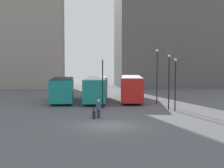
# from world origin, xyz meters

# --- Properties ---
(ground_plane) EXTENTS (160.00, 160.00, 0.00)m
(ground_plane) POSITION_xyz_m (0.00, 0.00, 0.00)
(ground_plane) COLOR #56565B
(building_block_right) EXTENTS (20.39, 13.41, 26.17)m
(building_block_right) POSITION_xyz_m (15.79, 41.94, 13.09)
(building_block_right) COLOR #5B5656
(building_block_right) RESTS_ON ground_plane
(bus_0) EXTENTS (2.66, 9.29, 2.91)m
(bus_0) POSITION_xyz_m (-4.30, 15.66, 1.58)
(bus_0) COLOR #19847F
(bus_0) RESTS_ON ground_plane
(bus_1) EXTENTS (3.59, 10.63, 2.95)m
(bus_1) POSITION_xyz_m (-0.16, 15.57, 1.61)
(bus_1) COLOR #19847F
(bus_1) RESTS_ON ground_plane
(bus_2) EXTENTS (4.12, 11.44, 3.07)m
(bus_2) POSITION_xyz_m (4.32, 16.27, 1.68)
(bus_2) COLOR red
(bus_2) RESTS_ON ground_plane
(traveler) EXTENTS (0.54, 0.54, 1.60)m
(traveler) POSITION_xyz_m (-0.61, 3.29, 0.95)
(traveler) COLOR #382D4C
(traveler) RESTS_ON ground_plane
(suitcase) EXTENTS (0.28, 0.36, 0.95)m
(suitcase) POSITION_xyz_m (-1.02, 2.97, 0.34)
(suitcase) COLOR black
(suitcase) RESTS_ON ground_plane
(lamp_post_0) EXTENTS (0.28, 0.28, 5.12)m
(lamp_post_0) POSITION_xyz_m (0.14, 9.01, 3.05)
(lamp_post_0) COLOR black
(lamp_post_0) RESTS_ON ground_plane
(lamp_post_1) EXTENTS (0.28, 0.28, 6.28)m
(lamp_post_1) POSITION_xyz_m (6.66, 12.37, 3.66)
(lamp_post_1) COLOR black
(lamp_post_1) RESTS_ON ground_plane
(lamp_post_2) EXTENTS (0.28, 0.28, 5.13)m
(lamp_post_2) POSITION_xyz_m (7.11, 6.84, 3.06)
(lamp_post_2) COLOR black
(lamp_post_2) RESTS_ON ground_plane
(lamp_post_3) EXTENTS (0.28, 0.28, 5.52)m
(lamp_post_3) POSITION_xyz_m (6.67, 7.56, 3.26)
(lamp_post_3) COLOR black
(lamp_post_3) RESTS_ON ground_plane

